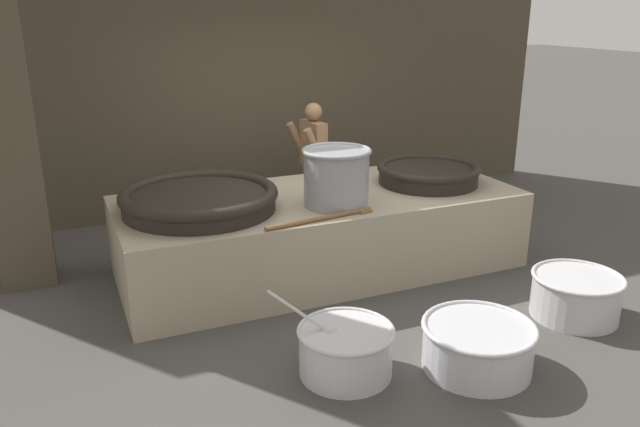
% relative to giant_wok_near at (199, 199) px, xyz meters
% --- Properties ---
extents(ground_plane, '(60.00, 60.00, 0.00)m').
position_rel_giant_wok_near_xyz_m(ground_plane, '(1.21, 0.01, -0.90)').
color(ground_plane, '#474442').
extents(back_wall, '(8.86, 0.24, 4.42)m').
position_rel_giant_wok_near_xyz_m(back_wall, '(1.21, 2.41, 1.31)').
color(back_wall, '#4C4233').
rests_on(back_wall, ground_plane).
extents(hearth_platform, '(3.98, 1.65, 0.78)m').
position_rel_giant_wok_near_xyz_m(hearth_platform, '(1.21, 0.01, -0.50)').
color(hearth_platform, tan).
rests_on(hearth_platform, ground_plane).
extents(giant_wok_near, '(1.45, 1.45, 0.21)m').
position_rel_giant_wok_near_xyz_m(giant_wok_near, '(0.00, 0.00, 0.00)').
color(giant_wok_near, black).
rests_on(giant_wok_near, hearth_platform).
extents(giant_wok_far, '(1.09, 1.09, 0.21)m').
position_rel_giant_wok_near_xyz_m(giant_wok_far, '(2.44, -0.04, -0.00)').
color(giant_wok_far, black).
rests_on(giant_wok_far, hearth_platform).
extents(stock_pot, '(0.65, 0.65, 0.55)m').
position_rel_giant_wok_near_xyz_m(stock_pot, '(1.22, -0.36, 0.17)').
color(stock_pot, gray).
rests_on(stock_pot, hearth_platform).
extents(stirring_paddle, '(1.07, 0.21, 0.04)m').
position_rel_giant_wok_near_xyz_m(stirring_paddle, '(0.96, -0.70, -0.09)').
color(stirring_paddle, brown).
rests_on(stirring_paddle, hearth_platform).
extents(cook, '(0.37, 0.56, 1.50)m').
position_rel_giant_wok_near_xyz_m(cook, '(1.67, 1.28, -0.08)').
color(cook, '#9E7551').
rests_on(cook, ground_plane).
extents(prep_bowl_vegetables, '(0.87, 0.72, 0.65)m').
position_rel_giant_wok_near_xyz_m(prep_bowl_vegetables, '(0.60, -1.86, -0.69)').
color(prep_bowl_vegetables, silver).
rests_on(prep_bowl_vegetables, ground_plane).
extents(prep_bowl_meat, '(0.85, 0.85, 0.36)m').
position_rel_giant_wok_near_xyz_m(prep_bowl_meat, '(1.53, -2.19, -0.70)').
color(prep_bowl_meat, silver).
rests_on(prep_bowl_meat, ground_plane).
extents(prep_bowl_extra, '(0.77, 0.77, 0.39)m').
position_rel_giant_wok_near_xyz_m(prep_bowl_extra, '(2.81, -1.85, -0.68)').
color(prep_bowl_extra, silver).
rests_on(prep_bowl_extra, ground_plane).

